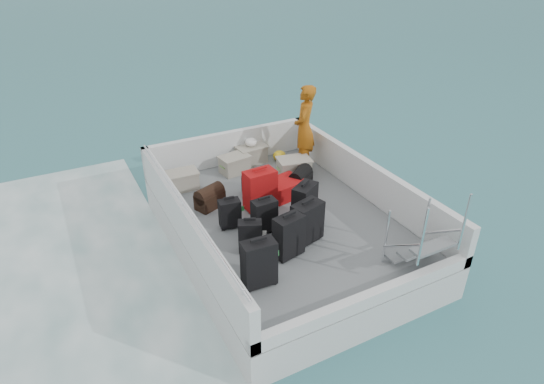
{
  "coord_description": "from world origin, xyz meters",
  "views": [
    {
      "loc": [
        -3.26,
        -5.84,
        4.9
      ],
      "look_at": [
        -0.08,
        0.26,
        1.0
      ],
      "focal_mm": 30.0,
      "sensor_mm": 36.0,
      "label": 1
    }
  ],
  "objects_px": {
    "suitcase_4": "(264,216)",
    "suitcase_7": "(305,203)",
    "suitcase_6": "(307,222)",
    "crate_2": "(251,155)",
    "crate_0": "(183,181)",
    "suitcase_3": "(289,237)",
    "suitcase_2": "(230,214)",
    "suitcase_0": "(259,264)",
    "crate_3": "(294,169)",
    "passenger": "(304,128)",
    "suitcase_1": "(250,237)",
    "crate_1": "(235,165)",
    "suitcase_8": "(282,189)",
    "suitcase_5": "(260,190)"
  },
  "relations": [
    {
      "from": "suitcase_5",
      "to": "suitcase_7",
      "type": "bearing_deg",
      "value": -55.55
    },
    {
      "from": "crate_2",
      "to": "suitcase_4",
      "type": "bearing_deg",
      "value": -110.56
    },
    {
      "from": "suitcase_4",
      "to": "suitcase_5",
      "type": "bearing_deg",
      "value": 67.52
    },
    {
      "from": "passenger",
      "to": "suitcase_2",
      "type": "bearing_deg",
      "value": -18.12
    },
    {
      "from": "suitcase_0",
      "to": "suitcase_5",
      "type": "xyz_separation_m",
      "value": [
        0.91,
        1.81,
        0.02
      ]
    },
    {
      "from": "suitcase_2",
      "to": "suitcase_1",
      "type": "bearing_deg",
      "value": -81.22
    },
    {
      "from": "suitcase_3",
      "to": "crate_2",
      "type": "xyz_separation_m",
      "value": [
        0.89,
        3.21,
        -0.17
      ]
    },
    {
      "from": "suitcase_0",
      "to": "suitcase_6",
      "type": "distance_m",
      "value": 1.28
    },
    {
      "from": "suitcase_4",
      "to": "suitcase_7",
      "type": "height_order",
      "value": "suitcase_7"
    },
    {
      "from": "suitcase_6",
      "to": "crate_2",
      "type": "xyz_separation_m",
      "value": [
        0.44,
        3.0,
        -0.16
      ]
    },
    {
      "from": "suitcase_4",
      "to": "crate_0",
      "type": "distance_m",
      "value": 2.16
    },
    {
      "from": "suitcase_3",
      "to": "suitcase_5",
      "type": "distance_m",
      "value": 1.44
    },
    {
      "from": "suitcase_0",
      "to": "passenger",
      "type": "distance_m",
      "value": 3.82
    },
    {
      "from": "suitcase_6",
      "to": "passenger",
      "type": "bearing_deg",
      "value": 44.65
    },
    {
      "from": "crate_3",
      "to": "crate_1",
      "type": "bearing_deg",
      "value": 142.83
    },
    {
      "from": "suitcase_8",
      "to": "suitcase_3",
      "type": "bearing_deg",
      "value": 145.08
    },
    {
      "from": "crate_2",
      "to": "crate_0",
      "type": "bearing_deg",
      "value": -165.38
    },
    {
      "from": "suitcase_3",
      "to": "crate_1",
      "type": "distance_m",
      "value": 2.98
    },
    {
      "from": "suitcase_3",
      "to": "crate_2",
      "type": "height_order",
      "value": "suitcase_3"
    },
    {
      "from": "suitcase_2",
      "to": "crate_3",
      "type": "bearing_deg",
      "value": 38.37
    },
    {
      "from": "suitcase_0",
      "to": "suitcase_8",
      "type": "distance_m",
      "value": 2.49
    },
    {
      "from": "suitcase_7",
      "to": "suitcase_2",
      "type": "bearing_deg",
      "value": 132.02
    },
    {
      "from": "suitcase_8",
      "to": "suitcase_1",
      "type": "bearing_deg",
      "value": 125.95
    },
    {
      "from": "suitcase_0",
      "to": "suitcase_1",
      "type": "distance_m",
      "value": 0.78
    },
    {
      "from": "suitcase_5",
      "to": "suitcase_3",
      "type": "bearing_deg",
      "value": -102.27
    },
    {
      "from": "suitcase_5",
      "to": "crate_3",
      "type": "bearing_deg",
      "value": 31.01
    },
    {
      "from": "suitcase_6",
      "to": "crate_3",
      "type": "xyz_separation_m",
      "value": [
        0.92,
        2.0,
        -0.16
      ]
    },
    {
      "from": "crate_0",
      "to": "suitcase_3",
      "type": "bearing_deg",
      "value": -74.54
    },
    {
      "from": "passenger",
      "to": "suitcase_4",
      "type": "bearing_deg",
      "value": -5.22
    },
    {
      "from": "crate_0",
      "to": "passenger",
      "type": "distance_m",
      "value": 2.64
    },
    {
      "from": "crate_3",
      "to": "passenger",
      "type": "bearing_deg",
      "value": 36.58
    },
    {
      "from": "crate_0",
      "to": "suitcase_1",
      "type": "bearing_deg",
      "value": -83.08
    },
    {
      "from": "suitcase_3",
      "to": "passenger",
      "type": "relative_size",
      "value": 0.39
    },
    {
      "from": "suitcase_0",
      "to": "crate_3",
      "type": "relative_size",
      "value": 1.16
    },
    {
      "from": "suitcase_6",
      "to": "suitcase_3",
      "type": "bearing_deg",
      "value": -170.86
    },
    {
      "from": "suitcase_2",
      "to": "passenger",
      "type": "distance_m",
      "value": 2.7
    },
    {
      "from": "suitcase_7",
      "to": "crate_0",
      "type": "bearing_deg",
      "value": 95.59
    },
    {
      "from": "suitcase_2",
      "to": "suitcase_4",
      "type": "distance_m",
      "value": 0.59
    },
    {
      "from": "crate_0",
      "to": "crate_3",
      "type": "bearing_deg",
      "value": -14.87
    },
    {
      "from": "suitcase_1",
      "to": "suitcase_0",
      "type": "bearing_deg",
      "value": -81.72
    },
    {
      "from": "suitcase_3",
      "to": "suitcase_7",
      "type": "distance_m",
      "value": 1.06
    },
    {
      "from": "suitcase_1",
      "to": "passenger",
      "type": "xyz_separation_m",
      "value": [
        2.23,
        2.14,
        0.61
      ]
    },
    {
      "from": "suitcase_2",
      "to": "crate_0",
      "type": "distance_m",
      "value": 1.67
    },
    {
      "from": "suitcase_3",
      "to": "crate_1",
      "type": "xyz_separation_m",
      "value": [
        0.39,
        2.95,
        -0.18
      ]
    },
    {
      "from": "suitcase_6",
      "to": "crate_2",
      "type": "height_order",
      "value": "suitcase_6"
    },
    {
      "from": "suitcase_2",
      "to": "suitcase_6",
      "type": "distance_m",
      "value": 1.31
    },
    {
      "from": "suitcase_5",
      "to": "suitcase_8",
      "type": "distance_m",
      "value": 0.62
    },
    {
      "from": "suitcase_8",
      "to": "passenger",
      "type": "xyz_separation_m",
      "value": [
        0.99,
        0.88,
        0.72
      ]
    },
    {
      "from": "suitcase_6",
      "to": "suitcase_7",
      "type": "relative_size",
      "value": 1.04
    },
    {
      "from": "suitcase_3",
      "to": "suitcase_6",
      "type": "height_order",
      "value": "suitcase_3"
    }
  ]
}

